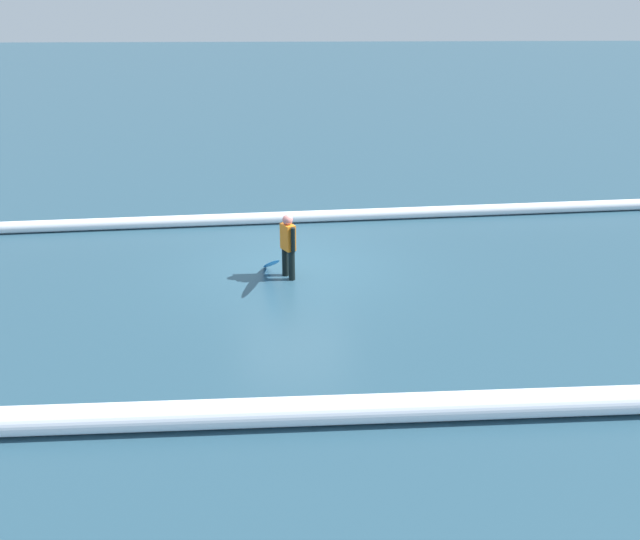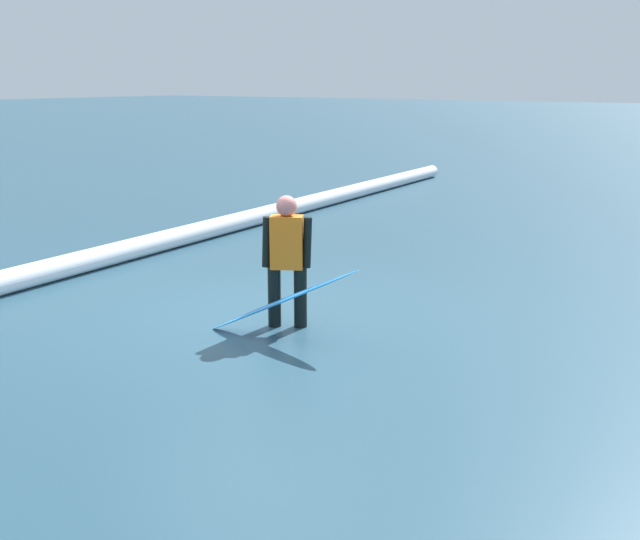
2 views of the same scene
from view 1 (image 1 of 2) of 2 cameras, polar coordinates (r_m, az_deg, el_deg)
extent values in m
plane|color=#264859|center=(14.77, -2.30, 0.37)|extent=(167.71, 167.71, 0.00)
cylinder|color=black|center=(13.93, -2.48, 0.39)|extent=(0.14, 0.14, 0.64)
cylinder|color=black|center=(14.16, -3.05, 0.75)|extent=(0.14, 0.14, 0.64)
cube|color=orange|center=(13.83, -2.81, 2.88)|extent=(0.34, 0.39, 0.56)
sphere|color=#C87672|center=(13.70, -2.84, 4.40)|extent=(0.22, 0.22, 0.22)
cylinder|color=black|center=(13.65, -2.36, 2.63)|extent=(0.09, 0.11, 0.54)
cylinder|color=black|center=(14.01, -3.25, 3.13)|extent=(0.09, 0.11, 0.54)
ellipsoid|color=#268CE5|center=(13.82, -4.29, 0.53)|extent=(0.54, 1.69, 0.84)
ellipsoid|color=blue|center=(13.82, -4.29, 0.54)|extent=(0.34, 1.33, 0.68)
cylinder|color=white|center=(17.79, 2.18, 4.80)|extent=(22.80, 1.97, 0.31)
cylinder|color=white|center=(9.77, 13.16, -11.40)|extent=(15.03, 0.63, 0.42)
camera|label=2|loc=(10.91, -40.00, 1.37)|focal=44.58mm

